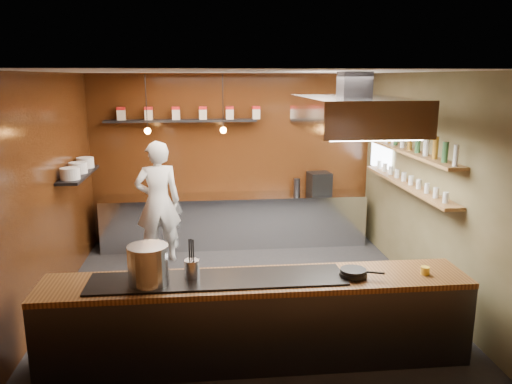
{
  "coord_description": "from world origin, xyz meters",
  "views": [
    {
      "loc": [
        -0.5,
        -6.35,
        2.94
      ],
      "look_at": [
        0.2,
        0.4,
        1.37
      ],
      "focal_mm": 35.0,
      "sensor_mm": 36.0,
      "label": 1
    }
  ],
  "objects": [
    {
      "name": "pendant_right",
      "position": [
        -0.2,
        1.7,
        2.15
      ],
      "size": [
        0.1,
        0.1,
        0.95
      ],
      "color": "black",
      "rests_on": "ceiling"
    },
    {
      "name": "butter_jar",
      "position": [
        1.76,
        -1.67,
        0.96
      ],
      "size": [
        0.11,
        0.11,
        0.08
      ],
      "primitive_type": "cylinder",
      "rotation": [
        0.0,
        0.0,
        0.21
      ],
      "color": "gold",
      "rests_on": "pass_counter"
    },
    {
      "name": "plate_stacks",
      "position": [
        -2.34,
        1.0,
        1.65
      ],
      "size": [
        0.26,
        1.16,
        0.16
      ],
      "color": "silver",
      "rests_on": "plate_shelf"
    },
    {
      "name": "window_pane",
      "position": [
        2.45,
        1.7,
        1.9
      ],
      "size": [
        0.0,
        1.0,
        1.0
      ],
      "primitive_type": "plane",
      "rotation": [
        1.57,
        0.0,
        -1.57
      ],
      "color": "white",
      "rests_on": "right_wall"
    },
    {
      "name": "plate_shelf",
      "position": [
        -2.34,
        1.0,
        1.55
      ],
      "size": [
        0.3,
        1.4,
        0.04
      ],
      "primitive_type": "cube",
      "color": "black",
      "rests_on": "left_wall"
    },
    {
      "name": "left_wall",
      "position": [
        -2.5,
        0.0,
        1.5
      ],
      "size": [
        0.0,
        5.0,
        5.0
      ],
      "primitive_type": "plane",
      "rotation": [
        1.57,
        0.0,
        1.57
      ],
      "color": "black",
      "rests_on": "ground"
    },
    {
      "name": "back_wall",
      "position": [
        0.0,
        2.5,
        1.5
      ],
      "size": [
        5.0,
        0.0,
        5.0
      ],
      "primitive_type": "plane",
      "rotation": [
        1.57,
        0.0,
        0.0
      ],
      "color": "black",
      "rests_on": "ground"
    },
    {
      "name": "chef",
      "position": [
        -1.27,
        1.49,
        0.99
      ],
      "size": [
        0.81,
        0.62,
        1.97
      ],
      "primitive_type": "imported",
      "rotation": [
        0.0,
        0.0,
        3.37
      ],
      "color": "silver",
      "rests_on": "floor"
    },
    {
      "name": "bottles",
      "position": [
        2.34,
        0.3,
        2.06
      ],
      "size": [
        0.06,
        2.66,
        0.24
      ],
      "color": "silver",
      "rests_on": "bottle_shelf_upper"
    },
    {
      "name": "bottle_shelf_lower",
      "position": [
        2.34,
        0.3,
        1.45
      ],
      "size": [
        0.26,
        2.8,
        0.04
      ],
      "primitive_type": "cube",
      "color": "olive",
      "rests_on": "right_wall"
    },
    {
      "name": "pass_counter",
      "position": [
        -0.0,
        -1.6,
        0.47
      ],
      "size": [
        4.4,
        0.72,
        0.94
      ],
      "color": "#38383D",
      "rests_on": "floor"
    },
    {
      "name": "floor",
      "position": [
        0.0,
        0.0,
        0.0
      ],
      "size": [
        5.0,
        5.0,
        0.0
      ],
      "primitive_type": "plane",
      "color": "black",
      "rests_on": "ground"
    },
    {
      "name": "frying_pan",
      "position": [
        0.99,
        -1.67,
        0.97
      ],
      "size": [
        0.44,
        0.29,
        0.07
      ],
      "color": "black",
      "rests_on": "pass_counter"
    },
    {
      "name": "bottle_shelf_upper",
      "position": [
        2.34,
        0.3,
        1.92
      ],
      "size": [
        0.26,
        2.8,
        0.04
      ],
      "primitive_type": "cube",
      "color": "olive",
      "rests_on": "right_wall"
    },
    {
      "name": "stockpot_large",
      "position": [
        -1.08,
        -1.66,
        1.14
      ],
      "size": [
        0.44,
        0.44,
        0.39
      ],
      "primitive_type": "cylinder",
      "rotation": [
        0.0,
        0.0,
        -0.1
      ],
      "color": "#B1B3B8",
      "rests_on": "pass_counter"
    },
    {
      "name": "ceiling",
      "position": [
        0.0,
        0.0,
        3.0
      ],
      "size": [
        5.0,
        5.0,
        0.0
      ],
      "primitive_type": "plane",
      "rotation": [
        3.14,
        0.0,
        0.0
      ],
      "color": "silver",
      "rests_on": "back_wall"
    },
    {
      "name": "prep_counter",
      "position": [
        0.0,
        2.17,
        0.45
      ],
      "size": [
        4.6,
        0.65,
        0.9
      ],
      "primitive_type": "cube",
      "color": "silver",
      "rests_on": "floor"
    },
    {
      "name": "storage_tins",
      "position": [
        -0.75,
        2.36,
        2.33
      ],
      "size": [
        2.43,
        0.13,
        0.22
      ],
      "color": "beige",
      "rests_on": "tin_shelf"
    },
    {
      "name": "espresso_machine",
      "position": [
        1.52,
        2.21,
        1.09
      ],
      "size": [
        0.42,
        0.4,
        0.38
      ],
      "primitive_type": "cube",
      "rotation": [
        0.0,
        0.0,
        0.12
      ],
      "color": "black",
      "rests_on": "prep_counter"
    },
    {
      "name": "tin_shelf",
      "position": [
        -0.9,
        2.36,
        2.2
      ],
      "size": [
        2.6,
        0.26,
        0.04
      ],
      "primitive_type": "cube",
      "color": "black",
      "rests_on": "back_wall"
    },
    {
      "name": "utensil_crock",
      "position": [
        -0.66,
        -1.57,
        1.04
      ],
      "size": [
        0.15,
        0.15,
        0.2
      ],
      "primitive_type": "cylinder",
      "rotation": [
        0.0,
        0.0,
        -0.01
      ],
      "color": "silver",
      "rests_on": "pass_counter"
    },
    {
      "name": "pendant_left",
      "position": [
        -1.4,
        1.7,
        2.15
      ],
      "size": [
        0.1,
        0.1,
        0.95
      ],
      "color": "black",
      "rests_on": "ceiling"
    },
    {
      "name": "stockpot_small",
      "position": [
        -1.12,
        -1.5,
        1.08
      ],
      "size": [
        0.33,
        0.33,
        0.27
      ],
      "primitive_type": "cylinder",
      "rotation": [
        0.0,
        0.0,
        -0.12
      ],
      "color": "silver",
      "rests_on": "pass_counter"
    },
    {
      "name": "right_wall",
      "position": [
        2.5,
        0.0,
        1.5
      ],
      "size": [
        0.0,
        5.0,
        5.0
      ],
      "primitive_type": "plane",
      "rotation": [
        1.57,
        0.0,
        -1.57
      ],
      "color": "brown",
      "rests_on": "ground"
    },
    {
      "name": "wine_glasses",
      "position": [
        2.34,
        0.3,
        1.53
      ],
      "size": [
        0.07,
        2.37,
        0.13
      ],
      "color": "silver",
      "rests_on": "bottle_shelf_lower"
    },
    {
      "name": "extractor_hood",
      "position": [
        1.3,
        -0.4,
        2.51
      ],
      "size": [
        1.2,
        2.0,
        0.72
      ],
      "color": "#38383D",
      "rests_on": "ceiling"
    }
  ]
}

